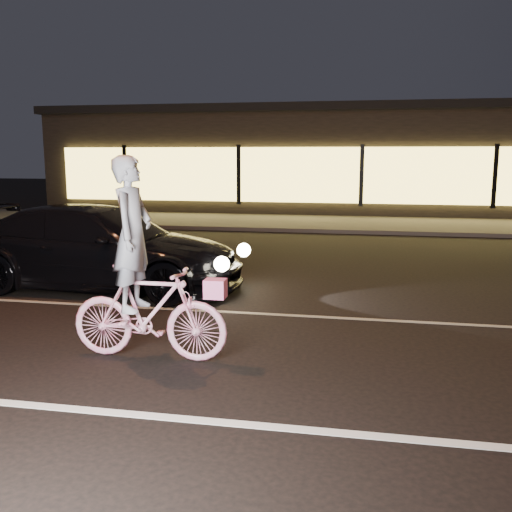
# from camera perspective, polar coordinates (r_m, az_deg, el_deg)

# --- Properties ---
(ground) EXTENTS (90.00, 90.00, 0.00)m
(ground) POSITION_cam_1_polar(r_m,az_deg,el_deg) (6.50, 8.82, -11.11)
(ground) COLOR black
(ground) RESTS_ON ground
(lane_stripe_near) EXTENTS (60.00, 0.12, 0.01)m
(lane_stripe_near) POSITION_cam_1_polar(r_m,az_deg,el_deg) (5.13, 8.15, -17.09)
(lane_stripe_near) COLOR silver
(lane_stripe_near) RESTS_ON ground
(lane_stripe_far) EXTENTS (60.00, 0.10, 0.01)m
(lane_stripe_far) POSITION_cam_1_polar(r_m,az_deg,el_deg) (8.40, 9.34, -6.18)
(lane_stripe_far) COLOR gray
(lane_stripe_far) RESTS_ON ground
(sidewalk) EXTENTS (30.00, 4.00, 0.12)m
(sidewalk) POSITION_cam_1_polar(r_m,az_deg,el_deg) (19.20, 10.31, 3.14)
(sidewalk) COLOR #383533
(sidewalk) RESTS_ON ground
(storefront) EXTENTS (25.40, 8.42, 4.20)m
(storefront) POSITION_cam_1_polar(r_m,az_deg,el_deg) (25.03, 10.64, 9.52)
(storefront) COLOR black
(storefront) RESTS_ON ground
(cyclist) EXTENTS (1.86, 0.64, 2.34)m
(cyclist) POSITION_cam_1_polar(r_m,az_deg,el_deg) (6.63, -11.11, -3.24)
(cyclist) COLOR #F64A89
(cyclist) RESTS_ON ground
(sedan) EXTENTS (5.14, 2.28, 1.46)m
(sedan) POSITION_cam_1_polar(r_m,az_deg,el_deg) (10.36, -15.25, 0.83)
(sedan) COLOR black
(sedan) RESTS_ON ground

